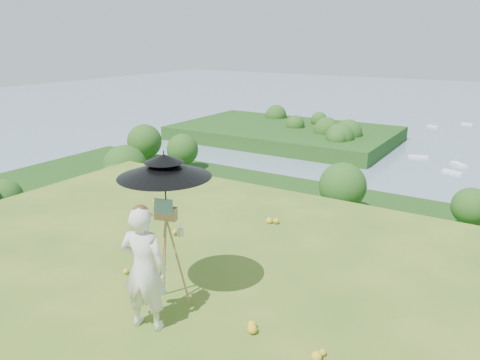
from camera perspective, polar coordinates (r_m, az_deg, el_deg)
The scene contains 11 objects.
ground at distance 6.32m, azimuth -12.87°, elevation -20.58°, with size 14.00×14.00×0.00m, color #3A691E.
shoreline_tier at distance 88.04m, azimuth 26.41°, elevation -11.76°, with size 170.00×28.00×8.00m, color #685E53.
peninsula at distance 179.92m, azimuth 5.45°, elevation 6.48°, with size 90.00×60.00×12.00m, color #183A10, non-canonical shape.
slope_trees at distance 42.95m, azimuth 24.01°, elevation -10.52°, with size 110.00×50.00×6.00m, color #1D4514, non-canonical shape.
harbor_town at distance 85.29m, azimuth 26.98°, elevation -7.91°, with size 110.00×22.00×5.00m, color silver, non-canonical shape.
moored_boats at distance 169.42m, azimuth 25.62°, elevation 2.59°, with size 140.00×140.00×0.70m, color white, non-canonical shape.
wildflowers at distance 6.43m, azimuth -11.27°, elevation -19.10°, with size 10.00×10.50×0.12m, color gold, non-canonical shape.
painter at distance 6.42m, azimuth -11.64°, elevation -10.54°, with size 0.64×0.42×1.76m, color silver.
field_easel at distance 6.90m, azimuth -8.80°, elevation -8.73°, with size 0.64×0.64×1.68m, color #A38244, non-canonical shape.
sun_umbrella at distance 6.55m, azimuth -9.12°, elevation -0.54°, with size 1.31×1.31×0.96m, color black, non-canonical shape.
painter_cap at distance 6.09m, azimuth -12.10°, elevation -3.60°, with size 0.22×0.27×0.10m, color #CE7171, non-canonical shape.
Camera 1 is at (3.69, -3.43, 3.82)m, focal length 35.00 mm.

